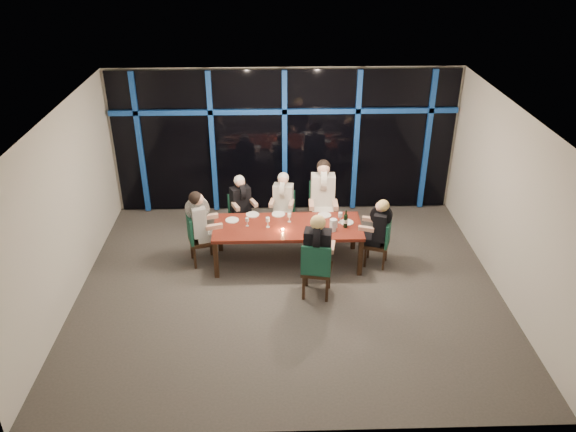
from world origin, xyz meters
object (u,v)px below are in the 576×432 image
(diner_far_mid, at_px, (283,196))
(diner_far_right, at_px, (323,189))
(chair_end_left, at_px, (197,237))
(diner_near_mid, at_px, (318,243))
(diner_far_left, at_px, (241,198))
(chair_near_mid, at_px, (316,268))
(diner_end_left, at_px, (200,217))
(dining_table, at_px, (288,229))
(chair_far_mid, at_px, (284,211))
(chair_far_left, at_px, (240,213))
(chair_end_right, at_px, (381,241))
(wine_bottle, at_px, (346,221))
(water_pitcher, at_px, (333,225))
(diner_end_right, at_px, (379,223))
(chair_far_right, at_px, (322,206))

(diner_far_mid, xyz_separation_m, diner_far_right, (0.75, -0.05, 0.17))
(chair_end_left, bearing_deg, diner_near_mid, -132.85)
(chair_end_left, xyz_separation_m, diner_far_left, (0.75, 0.90, 0.30))
(chair_near_mid, xyz_separation_m, diner_near_mid, (0.02, 0.08, 0.40))
(chair_end_left, bearing_deg, diner_end_left, -90.00)
(diner_far_mid, height_order, diner_far_right, diner_far_right)
(dining_table, height_order, chair_far_mid, chair_far_mid)
(chair_far_left, xyz_separation_m, chair_end_right, (2.54, -1.13, 0.00))
(wine_bottle, relative_size, water_pitcher, 1.49)
(chair_far_mid, bearing_deg, diner_end_right, -25.70)
(chair_far_mid, distance_m, water_pitcher, 1.54)
(chair_far_mid, xyz_separation_m, chair_near_mid, (0.48, -2.12, 0.07))
(diner_far_right, bearing_deg, chair_end_right, -46.31)
(wine_bottle, bearing_deg, chair_far_right, 105.72)
(water_pitcher, bearing_deg, chair_end_left, 166.49)
(chair_near_mid, bearing_deg, diner_far_left, -46.24)
(chair_near_mid, relative_size, diner_end_right, 1.19)
(dining_table, relative_size, chair_end_right, 2.97)
(diner_near_mid, height_order, wine_bottle, diner_near_mid)
(chair_far_right, xyz_separation_m, chair_near_mid, (-0.26, -2.09, -0.03))
(diner_far_right, relative_size, diner_end_left, 1.12)
(chair_end_left, xyz_separation_m, diner_end_left, (0.08, 0.02, 0.38))
(chair_far_mid, distance_m, chair_near_mid, 2.18)
(diner_far_left, height_order, diner_far_right, diner_far_right)
(dining_table, bearing_deg, chair_far_mid, 92.58)
(diner_far_left, xyz_separation_m, water_pitcher, (1.63, -1.13, 0.02))
(diner_far_left, bearing_deg, chair_far_mid, -15.59)
(diner_near_mid, bearing_deg, chair_far_right, -85.93)
(diner_end_left, bearing_deg, wine_bottle, -109.59)
(chair_far_mid, bearing_deg, wine_bottle, -37.50)
(chair_far_right, relative_size, chair_end_left, 1.12)
(chair_near_mid, bearing_deg, chair_far_left, -46.50)
(chair_near_mid, relative_size, diner_far_mid, 1.17)
(dining_table, distance_m, chair_near_mid, 1.16)
(diner_end_left, distance_m, diner_end_right, 3.11)
(diner_end_left, height_order, water_pitcher, diner_end_left)
(diner_far_mid, bearing_deg, chair_far_right, 12.62)
(diner_near_mid, xyz_separation_m, wine_bottle, (0.56, 0.90, -0.10))
(chair_end_left, bearing_deg, water_pitcher, -111.99)
(diner_far_mid, relative_size, diner_near_mid, 0.88)
(chair_end_right, bearing_deg, diner_end_right, -90.00)
(dining_table, xyz_separation_m, diner_end_left, (-1.53, 0.06, 0.23))
(chair_far_right, height_order, water_pitcher, chair_far_right)
(chair_end_right, xyz_separation_m, diner_end_left, (-3.18, 0.19, 0.43))
(chair_end_left, bearing_deg, diner_far_right, -85.20)
(chair_far_right, height_order, chair_end_right, chair_far_right)
(diner_near_mid, bearing_deg, chair_far_mid, -65.25)
(diner_end_left, height_order, diner_near_mid, diner_near_mid)
(dining_table, xyz_separation_m, chair_far_mid, (-0.05, 1.06, -0.18))
(diner_near_mid, distance_m, wine_bottle, 1.06)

